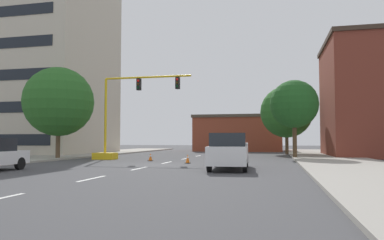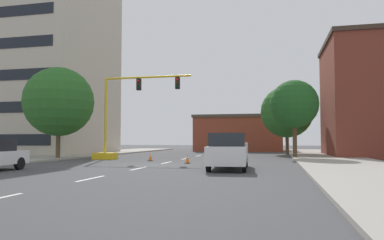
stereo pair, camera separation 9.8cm
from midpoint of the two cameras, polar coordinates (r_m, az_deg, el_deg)
ground_plane at (r=23.90m, az=-5.79°, el=-7.01°), size 160.00×160.00×0.00m
sidewalk_left at (r=36.39m, az=-19.96°, el=-5.37°), size 6.00×56.00×0.14m
sidewalk_right at (r=30.98m, az=21.12°, el=-5.79°), size 6.00×56.00×0.14m
lane_stripe_seg_1 at (r=16.10m, az=-15.57°, el=-8.83°), size 0.16×2.40×0.01m
lane_stripe_seg_2 at (r=21.09m, az=-8.41°, el=-7.51°), size 0.16×2.40×0.01m
lane_stripe_seg_3 at (r=26.28m, az=-4.05°, el=-6.65°), size 0.16×2.40×0.01m
lane_stripe_seg_4 at (r=31.58m, az=-1.15°, el=-6.05°), size 0.16×2.40×0.01m
lane_stripe_seg_5 at (r=36.94m, az=0.91°, el=-5.62°), size 0.16×2.40×0.01m
building_tall_left at (r=47.44m, az=-22.71°, el=9.16°), size 15.12×13.61×22.98m
building_brick_center at (r=53.22m, az=7.32°, el=-2.08°), size 12.33×8.72×5.07m
traffic_signal_gantry at (r=30.80m, az=-11.81°, el=-1.99°), size 8.25×1.20×6.83m
tree_right_mid at (r=32.74m, az=15.62°, el=2.40°), size 4.15×4.15×6.80m
tree_right_far at (r=41.67m, az=14.49°, el=1.22°), size 5.72×5.72×7.56m
tree_left_near at (r=32.36m, az=-20.21°, el=2.69°), size 5.76×5.76×7.68m
pickup_truck_white at (r=20.33m, az=5.70°, el=-4.96°), size 2.30×5.50×1.99m
traffic_cone_roadside_a at (r=28.38m, az=-6.62°, el=-5.79°), size 0.36×0.36×0.59m
traffic_cone_roadside_b at (r=25.40m, az=-0.79°, el=-6.08°), size 0.36×0.36×0.64m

